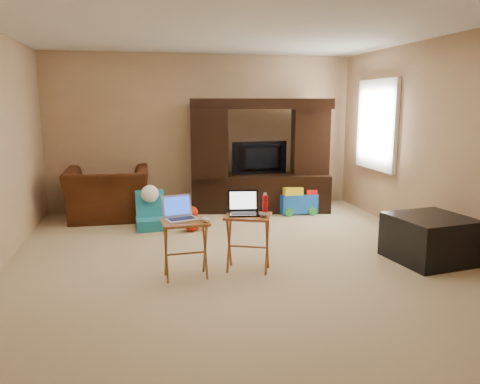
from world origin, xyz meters
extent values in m
plane|color=#C7B48A|center=(0.00, 0.00, 0.00)|extent=(5.50, 5.50, 0.00)
plane|color=silver|center=(0.00, 0.00, 2.50)|extent=(5.50, 5.50, 0.00)
plane|color=tan|center=(0.00, 2.75, 1.25)|extent=(5.00, 0.00, 5.00)
plane|color=tan|center=(0.00, -2.75, 1.25)|extent=(5.00, 0.00, 5.00)
plane|color=tan|center=(2.50, 0.00, 1.25)|extent=(0.00, 5.50, 5.50)
plane|color=white|center=(2.48, 1.55, 1.40)|extent=(0.00, 1.20, 1.20)
cube|color=white|center=(2.46, 1.55, 1.40)|extent=(0.06, 1.14, 1.34)
cube|color=black|center=(0.86, 2.25, 0.90)|extent=(2.25, 0.97, 1.79)
imported|color=black|center=(0.86, 2.20, 0.86)|extent=(0.92, 0.22, 0.52)
imported|color=#421E0E|center=(-1.52, 2.17, 0.38)|extent=(1.19, 1.04, 0.77)
cube|color=black|center=(2.08, -0.51, 0.25)|extent=(0.88, 0.88, 0.50)
cube|color=#966124|center=(-0.61, -0.48, 0.29)|extent=(0.47, 0.38, 0.59)
cube|color=#A85A28|center=(0.04, -0.41, 0.30)|extent=(0.56, 0.51, 0.60)
cube|color=#ADACB1|center=(-0.64, -0.45, 0.71)|extent=(0.37, 0.33, 0.24)
cube|color=black|center=(0.00, -0.39, 0.72)|extent=(0.34, 0.30, 0.24)
ellipsoid|color=silver|center=(-0.42, -0.55, 0.61)|extent=(0.11, 0.14, 0.05)
ellipsoid|color=#444349|center=(0.17, -0.53, 0.62)|extent=(0.10, 0.13, 0.05)
cylinder|color=#B60B16|center=(0.24, -0.33, 0.69)|extent=(0.06, 0.06, 0.18)
camera|label=1|loc=(-0.99, -4.95, 1.73)|focal=35.00mm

